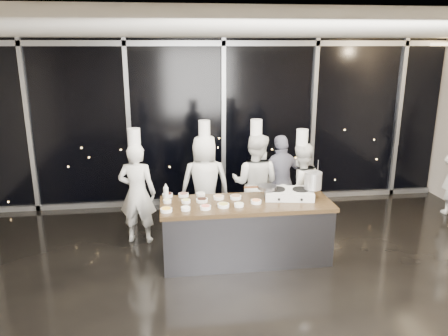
# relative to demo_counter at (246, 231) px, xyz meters

# --- Properties ---
(ground) EXTENTS (9.00, 9.00, 0.00)m
(ground) POSITION_rel_demo_counter_xyz_m (0.00, -0.90, -0.45)
(ground) COLOR black
(ground) RESTS_ON ground
(room_shell) EXTENTS (9.02, 7.02, 3.21)m
(room_shell) POSITION_rel_demo_counter_xyz_m (0.18, -0.90, 1.79)
(room_shell) COLOR beige
(room_shell) RESTS_ON ground
(window_wall) EXTENTS (8.90, 0.11, 3.20)m
(window_wall) POSITION_rel_demo_counter_xyz_m (0.00, 2.53, 1.14)
(window_wall) COLOR black
(window_wall) RESTS_ON ground
(demo_counter) EXTENTS (2.46, 0.86, 0.90)m
(demo_counter) POSITION_rel_demo_counter_xyz_m (0.00, 0.00, 0.00)
(demo_counter) COLOR #36363B
(demo_counter) RESTS_ON ground
(stove) EXTENTS (0.76, 0.54, 0.14)m
(stove) POSITION_rel_demo_counter_xyz_m (0.65, 0.11, 0.51)
(stove) COLOR silver
(stove) RESTS_ON demo_counter
(frying_pan) EXTENTS (0.50, 0.32, 0.05)m
(frying_pan) POSITION_rel_demo_counter_xyz_m (0.32, 0.15, 0.61)
(frying_pan) COLOR slate
(frying_pan) RESTS_ON stove
(stock_pot) EXTENTS (0.29, 0.29, 0.25)m
(stock_pot) POSITION_rel_demo_counter_xyz_m (1.00, 0.06, 0.71)
(stock_pot) COLOR silver
(stock_pot) RESTS_ON stove
(prep_bowls) EXTENTS (1.43, 0.77, 0.05)m
(prep_bowls) POSITION_rel_demo_counter_xyz_m (-0.60, 0.06, 0.47)
(prep_bowls) COLOR white
(prep_bowls) RESTS_ON demo_counter
(squeeze_bottle) EXTENTS (0.07, 0.07, 0.26)m
(squeeze_bottle) POSITION_rel_demo_counter_xyz_m (-1.14, 0.23, 0.57)
(squeeze_bottle) COLOR silver
(squeeze_bottle) RESTS_ON demo_counter
(chef_far_left) EXTENTS (0.66, 0.50, 1.85)m
(chef_far_left) POSITION_rel_demo_counter_xyz_m (-1.59, 0.85, 0.38)
(chef_far_left) COLOR silver
(chef_far_left) RESTS_ON ground
(chef_left) EXTENTS (0.82, 0.53, 1.91)m
(chef_left) POSITION_rel_demo_counter_xyz_m (-0.50, 1.12, 0.40)
(chef_left) COLOR silver
(chef_left) RESTS_ON ground
(chef_center) EXTENTS (1.02, 0.93, 1.92)m
(chef_center) POSITION_rel_demo_counter_xyz_m (0.33, 1.00, 0.40)
(chef_center) COLOR silver
(chef_center) RESTS_ON ground
(guest) EXTENTS (1.01, 0.60, 1.61)m
(guest) POSITION_rel_demo_counter_xyz_m (0.84, 1.23, 0.35)
(guest) COLOR #131334
(guest) RESTS_ON ground
(chef_right) EXTENTS (0.87, 0.74, 1.78)m
(chef_right) POSITION_rel_demo_counter_xyz_m (1.05, 0.84, 0.33)
(chef_right) COLOR silver
(chef_right) RESTS_ON ground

